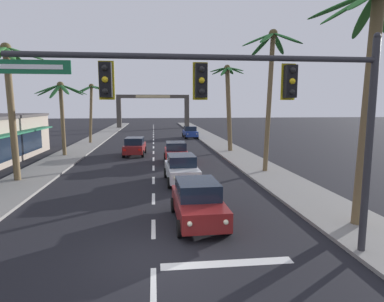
% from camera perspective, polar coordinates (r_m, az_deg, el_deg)
% --- Properties ---
extents(ground_plane, '(220.00, 220.00, 0.00)m').
position_cam_1_polar(ground_plane, '(10.74, -6.72, -18.01)').
color(ground_plane, black).
extents(sidewalk_right, '(3.20, 110.00, 0.14)m').
position_cam_1_polar(sidewalk_right, '(30.99, 7.87, -0.66)').
color(sidewalk_right, gray).
rests_on(sidewalk_right, ground).
extents(sidewalk_left, '(3.20, 110.00, 0.14)m').
position_cam_1_polar(sidewalk_left, '(31.03, -21.27, -1.12)').
color(sidewalk_left, gray).
rests_on(sidewalk_left, ground).
extents(lane_markings, '(4.28, 87.93, 0.01)m').
position_cam_1_polar(lane_markings, '(29.88, -5.86, -1.08)').
color(lane_markings, silver).
rests_on(lane_markings, ground).
extents(traffic_signal_mast, '(10.73, 0.41, 6.79)m').
position_cam_1_polar(traffic_signal_mast, '(9.63, 11.23, 8.87)').
color(traffic_signal_mast, '#2D2D33').
rests_on(traffic_signal_mast, ground).
extents(sedan_lead_at_stop_bar, '(2.03, 4.48, 1.68)m').
position_cam_1_polar(sedan_lead_at_stop_bar, '(13.35, 1.00, -8.75)').
color(sedan_lead_at_stop_bar, maroon).
rests_on(sedan_lead_at_stop_bar, ground).
extents(sedan_third_in_queue, '(2.07, 4.50, 1.68)m').
position_cam_1_polar(sedan_third_in_queue, '(20.10, -1.85, -3.03)').
color(sedan_third_in_queue, silver).
rests_on(sedan_third_in_queue, ground).
extents(sedan_fifth_in_queue, '(1.99, 4.47, 1.68)m').
position_cam_1_polar(sedan_fifth_in_queue, '(26.99, -2.80, -0.19)').
color(sedan_fifth_in_queue, red).
rests_on(sedan_fifth_in_queue, ground).
extents(sedan_oncoming_far, '(2.12, 4.52, 1.68)m').
position_cam_1_polar(sedan_oncoming_far, '(31.32, -9.93, 0.83)').
color(sedan_oncoming_far, maroon).
rests_on(sedan_oncoming_far, ground).
extents(sedan_parked_nearest_kerb, '(2.02, 4.48, 1.68)m').
position_cam_1_polar(sedan_parked_nearest_kerb, '(47.05, -0.34, 3.32)').
color(sedan_parked_nearest_kerb, navy).
rests_on(sedan_parked_nearest_kerb, ground).
extents(palm_left_second, '(4.38, 4.26, 8.29)m').
position_cam_1_polar(palm_left_second, '(22.45, -29.23, 9.98)').
color(palm_left_second, brown).
rests_on(palm_left_second, ground).
extents(palm_left_third, '(4.55, 4.47, 6.77)m').
position_cam_1_polar(palm_left_third, '(31.96, -21.77, 7.99)').
color(palm_left_third, brown).
rests_on(palm_left_third, ground).
extents(palm_left_farthest, '(3.85, 3.62, 7.22)m').
position_cam_1_polar(palm_left_farthest, '(41.74, -17.11, 8.45)').
color(palm_left_farthest, brown).
rests_on(palm_left_farthest, ground).
extents(palm_right_nearest, '(4.55, 4.53, 9.02)m').
position_cam_1_polar(palm_right_nearest, '(13.97, 28.75, 12.83)').
color(palm_right_nearest, brown).
rests_on(palm_right_nearest, ground).
extents(palm_right_second, '(4.77, 4.29, 9.67)m').
position_cam_1_polar(palm_right_second, '(23.25, 13.58, 13.39)').
color(palm_right_second, brown).
rests_on(palm_right_second, ground).
extents(palm_right_third, '(3.37, 3.39, 8.60)m').
position_cam_1_polar(palm_right_third, '(32.98, 6.32, 9.65)').
color(palm_right_third, brown).
rests_on(palm_right_third, ground).
extents(town_gateway_arch, '(14.74, 0.90, 6.76)m').
position_cam_1_polar(town_gateway_arch, '(68.15, -6.76, 7.69)').
color(town_gateway_arch, '#423D38').
rests_on(town_gateway_arch, ground).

